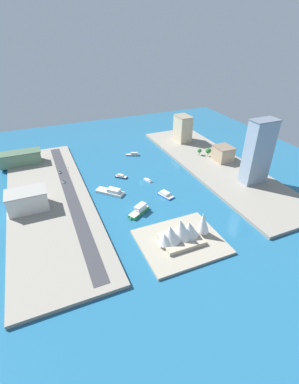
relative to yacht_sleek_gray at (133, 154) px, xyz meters
The scene contains 21 objects.
ground_plane 65.49m from the yacht_sleek_gray, 77.11° to the left, with size 440.00×440.00×0.00m, color #23668E.
quay_west 98.71m from the yacht_sleek_gray, 139.72° to the left, with size 70.00×240.00×2.86m, color gray.
quay_east 122.46m from the yacht_sleek_gray, 31.41° to the left, with size 70.00×240.00×2.86m, color gray.
peninsula_point 161.68m from the yacht_sleek_gray, 82.26° to the left, with size 60.17×51.51×2.00m, color #A89E89.
road_strip 106.65m from the yacht_sleek_gray, 36.76° to the left, with size 10.46×228.00×0.15m, color #38383D.
yacht_sleek_gray is the anchor object (origin of this frame).
ferry_white_commuter 88.59m from the yacht_sleek_gray, 56.11° to the left, with size 25.27×25.55×5.72m.
sailboat_small_white 65.35m from the yacht_sleek_gray, 83.13° to the left, with size 6.43×10.68×10.27m.
ferry_green_doubledeck 119.12m from the yacht_sleek_gray, 72.29° to the left, with size 22.35×17.05×7.29m.
catamaran_blue 97.97m from the yacht_sleek_gray, 87.74° to the left, with size 12.18×17.14×4.02m.
patrol_launch_navy 56.50m from the yacht_sleek_gray, 57.09° to the left, with size 12.09×11.59×3.39m.
apartment_midrise_tan 105.93m from the yacht_sleek_gray, 146.56° to the left, with size 18.81×21.20×16.47m.
tower_tall_glass 144.06m from the yacht_sleek_gray, 127.66° to the left, with size 25.44×14.75×62.46m.
office_block_beige 78.73m from the yacht_sleek_gray, 169.38° to the right, with size 16.89×24.32×33.41m.
terminal_long_green 127.28m from the yacht_sleek_gray, ahead, with size 45.61×17.36×14.31m.
hotel_broad_white 142.59m from the yacht_sleek_gray, 31.47° to the left, with size 32.94×20.60×17.16m.
van_white 96.29m from the yacht_sleek_gray, 24.04° to the left, with size 1.99×4.88×1.71m.
sedan_silver 90.05m from the yacht_sleek_gray, 10.87° to the left, with size 2.07×4.89×1.56m.
traffic_light_waterfront 82.02m from the yacht_sleek_gray, 14.19° to the left, with size 0.36×0.36×6.50m.
opera_landmark 161.89m from the yacht_sleek_gray, 82.37° to the left, with size 42.10×22.83×20.85m.
park_tree_cluster 87.12m from the yacht_sleek_gray, 152.41° to the left, with size 13.48×12.71×10.20m.
Camera 1 is at (88.85, 228.72, 138.97)m, focal length 25.89 mm.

